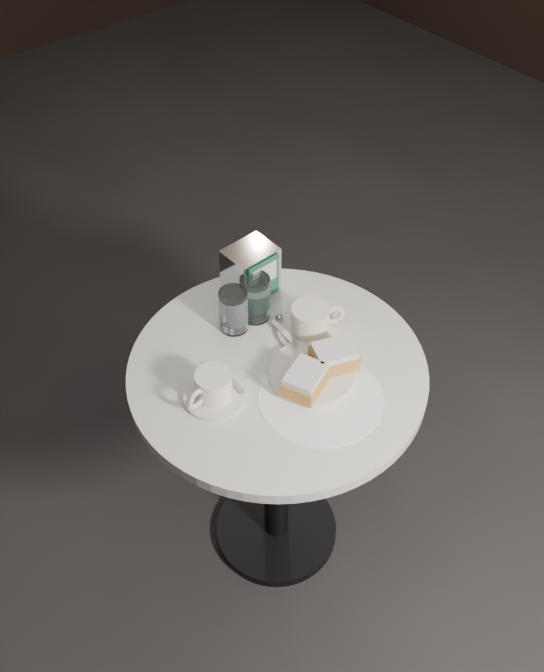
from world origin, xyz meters
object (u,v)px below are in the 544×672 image
at_px(cafe_table, 277,419).
at_px(coffee_cup_right, 311,323).
at_px(beignet_plate, 316,370).
at_px(water_glass_right, 255,298).
at_px(coffee_cup_left, 214,388).
at_px(napkin_dispenser, 251,272).
at_px(water_glass_left, 234,311).

xyz_separation_m(cafe_table, coffee_cup_right, (0.13, 0.03, 0.23)).
distance_m(beignet_plate, water_glass_right, 0.25).
height_order(cafe_table, coffee_cup_left, coffee_cup_left).
distance_m(coffee_cup_left, napkin_dispenser, 0.36).
distance_m(water_glass_right, napkin_dispenser, 0.09).
xyz_separation_m(coffee_cup_left, water_glass_left, (0.17, 0.15, 0.02)).
distance_m(beignet_plate, water_glass_left, 0.25).
bearing_deg(beignet_plate, water_glass_right, 85.63).
bearing_deg(cafe_table, beignet_plate, -60.32).
height_order(water_glass_left, napkin_dispenser, napkin_dispenser).
relative_size(water_glass_right, napkin_dispenser, 0.85).
bearing_deg(water_glass_left, water_glass_right, -0.50).
bearing_deg(beignet_plate, cafe_table, 119.68).
bearing_deg(coffee_cup_right, napkin_dispenser, 118.14).
height_order(water_glass_right, napkin_dispenser, napkin_dispenser).
relative_size(beignet_plate, coffee_cup_right, 1.08).
relative_size(coffee_cup_right, water_glass_left, 1.82).
distance_m(cafe_table, water_glass_right, 0.31).
bearing_deg(coffee_cup_left, coffee_cup_right, -6.13).
distance_m(cafe_table, water_glass_left, 0.30).
xyz_separation_m(cafe_table, napkin_dispenser, (0.11, 0.24, 0.27)).
distance_m(coffee_cup_left, water_glass_right, 0.28).
height_order(beignet_plate, coffee_cup_right, coffee_cup_right).
bearing_deg(coffee_cup_right, beignet_plate, -103.78).
xyz_separation_m(coffee_cup_left, napkin_dispenser, (0.28, 0.22, 0.04)).
xyz_separation_m(coffee_cup_right, water_glass_right, (-0.07, 0.13, 0.02)).
bearing_deg(coffee_cup_left, water_glass_right, 22.92).
bearing_deg(napkin_dispenser, water_glass_left, -149.03).
bearing_deg(napkin_dispenser, cafe_table, -117.11).
xyz_separation_m(beignet_plate, water_glass_right, (0.02, 0.25, 0.03)).
relative_size(beignet_plate, coffee_cup_left, 1.35).
distance_m(coffee_cup_right, water_glass_left, 0.19).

